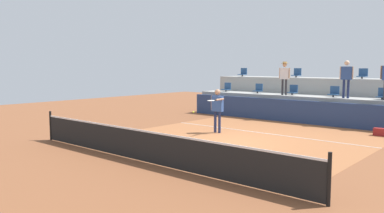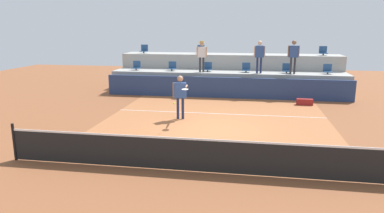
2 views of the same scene
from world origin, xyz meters
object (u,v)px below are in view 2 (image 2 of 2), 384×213
stadium_chair_lower_left (172,67)px  tennis_player (180,93)px  stadium_chair_upper_far_left (144,50)px  stadium_chair_lower_far_right (328,70)px  spectator_in_grey (260,54)px  stadium_chair_upper_right (260,51)px  tennis_ball (174,103)px  equipment_bag (305,102)px  stadium_chair_lower_mid_left (208,68)px  stadium_chair_lower_mid_right (246,68)px  stadium_chair_upper_left (201,50)px  spectator_in_white (293,53)px  stadium_chair_lower_far_left (136,66)px  spectator_with_hat (202,53)px  stadium_chair_upper_far_right (323,51)px  stadium_chair_lower_right (287,69)px

stadium_chair_lower_left → tennis_player: bearing=-74.2°
stadium_chair_lower_left → stadium_chair_upper_far_left: (-2.19, 1.80, 0.85)m
stadium_chair_lower_far_right → spectator_in_grey: bearing=-173.9°
stadium_chair_upper_right → stadium_chair_lower_left: bearing=-160.0°
tennis_ball → equipment_bag: size_ratio=0.09×
stadium_chair_lower_far_right → stadium_chair_upper_right: (-3.57, 1.80, 0.85)m
stadium_chair_lower_mid_left → stadium_chair_upper_right: size_ratio=1.00×
stadium_chair_lower_mid_left → stadium_chair_lower_mid_right: 2.13m
stadium_chair_upper_left → spectator_in_white: size_ratio=0.29×
stadium_chair_upper_right → stadium_chair_lower_far_left: bearing=-165.7°
stadium_chair_upper_right → equipment_bag: 5.15m
stadium_chair_lower_far_right → tennis_ball: bearing=-131.6°
stadium_chair_lower_mid_left → equipment_bag: size_ratio=0.68×
stadium_chair_lower_far_right → stadium_chair_upper_left: (-7.11, 1.80, 0.85)m
stadium_chair_lower_left → stadium_chair_lower_mid_right: same height
stadium_chair_lower_mid_left → spectator_with_hat: (-0.30, -0.38, 0.83)m
stadium_chair_upper_left → stadium_chair_upper_far_right: bearing=0.0°
spectator_with_hat → stadium_chair_lower_mid_right: bearing=9.0°
stadium_chair_upper_far_right → tennis_player: size_ratio=0.29×
stadium_chair_lower_mid_right → spectator_in_white: (2.45, -0.38, 0.87)m
stadium_chair_lower_left → stadium_chair_lower_far_right: (8.50, 0.00, 0.00)m
stadium_chair_lower_far_left → stadium_chair_upper_far_right: (10.67, 1.80, 0.85)m
stadium_chair_lower_left → stadium_chair_lower_right: same height
spectator_with_hat → spectator_in_white: (4.88, 0.00, 0.04)m
stadium_chair_upper_far_right → stadium_chair_lower_right: bearing=-140.2°
stadium_chair_upper_far_right → spectator_in_grey: (-3.65, -2.18, -0.01)m
stadium_chair_upper_left → spectator_in_white: bearing=-22.6°
stadium_chair_lower_left → tennis_player: tennis_player is taller
spectator_in_grey → equipment_bag: size_ratio=2.29×
stadium_chair_lower_right → stadium_chair_upper_left: bearing=160.1°
stadium_chair_lower_far_left → stadium_chair_upper_left: bearing=27.1°
stadium_chair_lower_far_left → stadium_chair_lower_far_right: same height
stadium_chair_lower_far_left → spectator_in_grey: 7.08m
stadium_chair_upper_left → spectator_in_grey: spectator_in_grey is taller
spectator_in_grey → tennis_ball: spectator_in_grey is taller
stadium_chair_upper_left → tennis_player: (0.30, -7.79, -1.21)m
stadium_chair_lower_right → stadium_chair_lower_far_right: same height
spectator_with_hat → tennis_ball: size_ratio=25.16×
stadium_chair_upper_far_right → stadium_chair_lower_left: bearing=-168.1°
stadium_chair_lower_mid_right → equipment_bag: 3.95m
stadium_chair_lower_right → spectator_with_hat: spectator_with_hat is taller
stadium_chair_upper_far_right → spectator_in_white: (-1.89, -2.18, 0.02)m
spectator_with_hat → equipment_bag: (5.33, -1.96, -2.15)m
stadium_chair_lower_right → stadium_chair_upper_far_right: (2.16, 1.80, 0.85)m
stadium_chair_lower_right → tennis_player: tennis_player is taller
tennis_ball → stadium_chair_lower_mid_left: bearing=87.8°
stadium_chair_lower_mid_right → stadium_chair_lower_far_right: bearing=0.0°
stadium_chair_lower_mid_left → stadium_chair_upper_left: 2.10m
stadium_chair_lower_right → tennis_ball: 8.87m
spectator_in_grey → stadium_chair_lower_mid_right: bearing=150.9°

